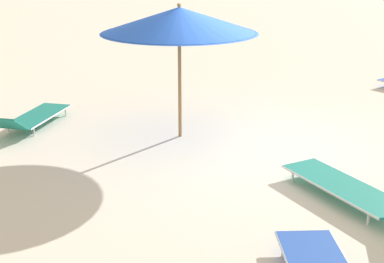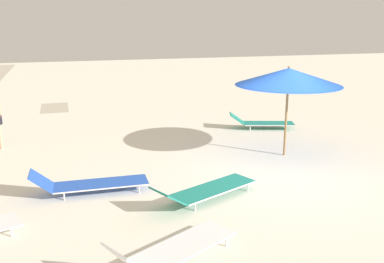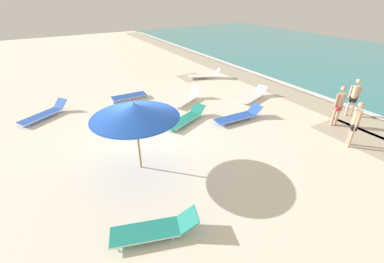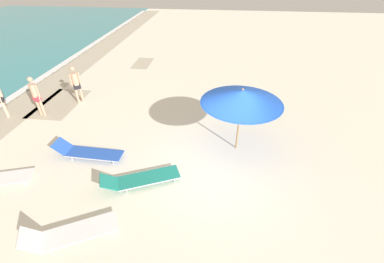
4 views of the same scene
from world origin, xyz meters
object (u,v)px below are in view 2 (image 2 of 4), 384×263
Objects in this scene: sun_lounger_beside_umbrella at (172,249)px; sun_lounger_mid_beach_pair_b at (90,183)px; sun_lounger_under_umbrella at (205,190)px; beach_umbrella at (288,77)px; sun_lounger_near_water_left at (262,122)px.

sun_lounger_mid_beach_pair_b is at bearing -10.17° from sun_lounger_beside_umbrella.
sun_lounger_beside_umbrella is at bearing 125.51° from sun_lounger_under_umbrella.
beach_umbrella is 1.13× the size of sun_lounger_under_umbrella.
sun_lounger_under_umbrella is at bearing 126.06° from beach_umbrella.
sun_lounger_beside_umbrella is 3.15m from sun_lounger_mid_beach_pair_b.
sun_lounger_near_water_left is at bearing -54.08° from sun_lounger_mid_beach_pair_b.
sun_lounger_under_umbrella is (-2.11, 2.90, -1.84)m from beach_umbrella.
sun_lounger_beside_umbrella is 8.33m from sun_lounger_near_water_left.
sun_lounger_near_water_left is at bearing -13.96° from beach_umbrella.
sun_lounger_under_umbrella is 2.32m from sun_lounger_beside_umbrella.
sun_lounger_beside_umbrella is at bearing 135.13° from beach_umbrella.
beach_umbrella is at bearing -75.59° from sun_lounger_mid_beach_pair_b.
sun_lounger_mid_beach_pair_b is (-3.83, 5.71, -0.00)m from sun_lounger_near_water_left.
beach_umbrella reaches higher than sun_lounger_mid_beach_pair_b.
sun_lounger_mid_beach_pair_b reaches higher than sun_lounger_under_umbrella.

